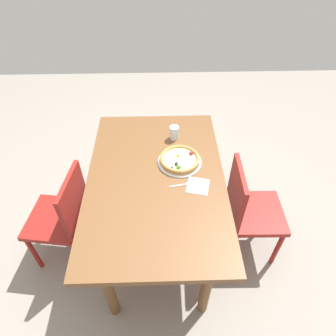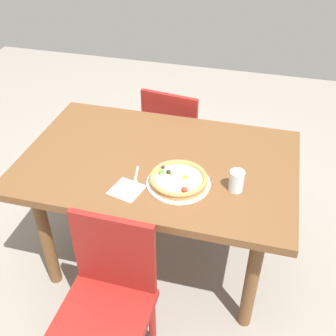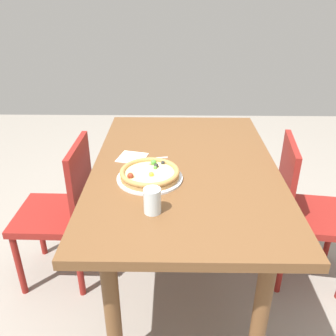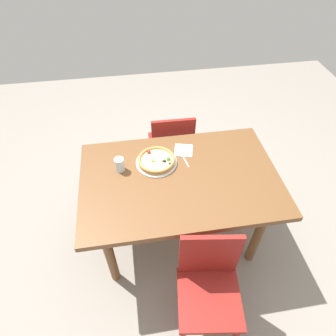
{
  "view_description": "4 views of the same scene",
  "coord_description": "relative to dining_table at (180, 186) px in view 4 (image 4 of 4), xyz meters",
  "views": [
    {
      "loc": [
        1.39,
        0.04,
        2.26
      ],
      "look_at": [
        -0.07,
        0.08,
        0.8
      ],
      "focal_mm": 32.06,
      "sensor_mm": 36.0,
      "label": 1
    },
    {
      "loc": [
        -0.49,
        1.68,
        2.05
      ],
      "look_at": [
        -0.07,
        0.08,
        0.8
      ],
      "focal_mm": 44.11,
      "sensor_mm": 36.0,
      "label": 2
    },
    {
      "loc": [
        -1.63,
        0.06,
        1.61
      ],
      "look_at": [
        -0.07,
        0.08,
        0.8
      ],
      "focal_mm": 38.51,
      "sensor_mm": 36.0,
      "label": 3
    },
    {
      "loc": [
        -0.3,
        -1.38,
        2.34
      ],
      "look_at": [
        -0.07,
        0.08,
        0.8
      ],
      "focal_mm": 31.14,
      "sensor_mm": 36.0,
      "label": 4
    }
  ],
  "objects": [
    {
      "name": "napkin",
      "position": [
        0.08,
        0.28,
        0.1
      ],
      "size": [
        0.17,
        0.17,
        0.0
      ],
      "primitive_type": "cube",
      "rotation": [
        0.0,
        0.0,
        -0.25
      ],
      "color": "white",
      "rests_on": "dining_table"
    },
    {
      "name": "plate",
      "position": [
        -0.15,
        0.17,
        0.11
      ],
      "size": [
        0.31,
        0.31,
        0.01
      ],
      "primitive_type": "cylinder",
      "color": "silver",
      "rests_on": "dining_table"
    },
    {
      "name": "pizza",
      "position": [
        -0.15,
        0.17,
        0.13
      ],
      "size": [
        0.28,
        0.28,
        0.05
      ],
      "color": "#B78447",
      "rests_on": "plate"
    },
    {
      "name": "dining_table",
      "position": [
        0.0,
        0.0,
        0.0
      ],
      "size": [
        1.44,
        0.93,
        0.78
      ],
      "color": "brown",
      "rests_on": "ground"
    },
    {
      "name": "chair_near",
      "position": [
        0.07,
        -0.68,
        -0.2
      ],
      "size": [
        0.45,
        0.45,
        0.87
      ],
      "rotation": [
        0.0,
        0.0,
        3.0
      ],
      "color": "maroon",
      "rests_on": "ground"
    },
    {
      "name": "chair_far",
      "position": [
        0.05,
        0.68,
        -0.2
      ],
      "size": [
        0.41,
        0.41,
        0.87
      ],
      "rotation": [
        0.0,
        0.0,
        -0.02
      ],
      "color": "maroon",
      "rests_on": "ground"
    },
    {
      "name": "fork",
      "position": [
        0.07,
        0.18,
        0.1
      ],
      "size": [
        0.05,
        0.17,
        0.0
      ],
      "rotation": [
        0.0,
        0.0,
        1.76
      ],
      "color": "silver",
      "rests_on": "dining_table"
    },
    {
      "name": "drinking_glass",
      "position": [
        -0.42,
        0.14,
        0.15
      ],
      "size": [
        0.07,
        0.07,
        0.11
      ],
      "primitive_type": "cylinder",
      "color": "silver",
      "rests_on": "dining_table"
    },
    {
      "name": "ground_plane",
      "position": [
        0.0,
        0.0,
        -0.68
      ],
      "size": [
        6.0,
        6.0,
        0.0
      ],
      "primitive_type": "plane",
      "color": "gray"
    }
  ]
}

